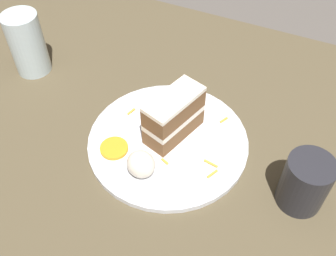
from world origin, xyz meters
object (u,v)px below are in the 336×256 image
at_px(cake_slice, 174,116).
at_px(orange_garnish, 114,148).
at_px(plate, 168,141).
at_px(coffee_mug, 306,181).
at_px(drinking_glass, 28,47).
at_px(cream_dollop, 141,164).

height_order(cake_slice, orange_garnish, cake_slice).
bearing_deg(orange_garnish, plate, 38.33).
relative_size(plate, orange_garnish, 5.79).
xyz_separation_m(plate, coffee_mug, (0.25, -0.02, 0.05)).
distance_m(drinking_glass, coffee_mug, 0.63).
height_order(cream_dollop, coffee_mug, coffee_mug).
distance_m(cream_dollop, orange_garnish, 0.08).
bearing_deg(cake_slice, cream_dollop, 100.86).
bearing_deg(drinking_glass, plate, -11.09).
relative_size(plate, drinking_glass, 2.18).
bearing_deg(cream_dollop, orange_garnish, 159.80).
distance_m(cake_slice, drinking_glass, 0.38).
bearing_deg(orange_garnish, drinking_glass, 154.75).
xyz_separation_m(orange_garnish, drinking_glass, (-0.29, 0.14, 0.05)).
height_order(cake_slice, cream_dollop, cake_slice).
distance_m(plate, coffee_mug, 0.26).
xyz_separation_m(plate, cake_slice, (0.00, 0.02, 0.05)).
bearing_deg(cream_dollop, plate, 83.89).
height_order(cream_dollop, drinking_glass, drinking_glass).
bearing_deg(cream_dollop, cake_slice, 83.81).
xyz_separation_m(cream_dollop, drinking_glass, (-0.36, 0.16, 0.02)).
distance_m(cake_slice, orange_garnish, 0.13).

